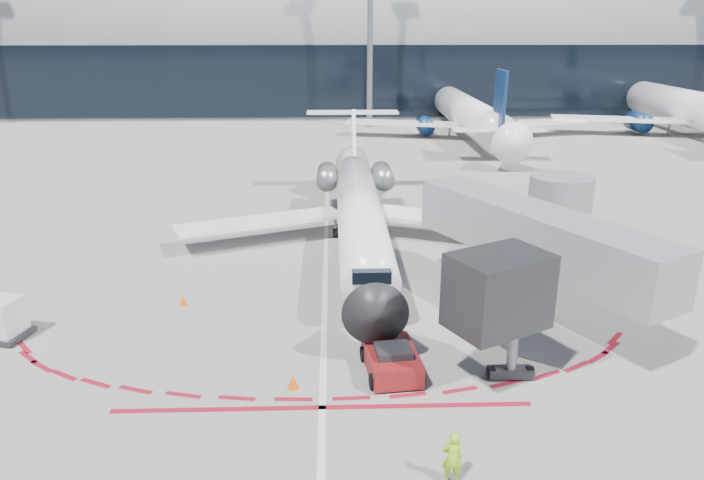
{
  "coord_description": "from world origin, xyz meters",
  "views": [
    {
      "loc": [
        0.42,
        -29.39,
        12.1
      ],
      "look_at": [
        1.35,
        -0.04,
        1.92
      ],
      "focal_mm": 32.0,
      "sensor_mm": 36.0,
      "label": 1
    }
  ],
  "objects_px": {
    "regional_jet": "(359,208)",
    "ramp_worker": "(452,458)",
    "pushback_tug": "(392,360)",
    "uld_container": "(2,319)"
  },
  "relations": [
    {
      "from": "ramp_worker",
      "to": "uld_container",
      "type": "xyz_separation_m",
      "value": [
        -16.59,
        8.96,
        0.05
      ]
    },
    {
      "from": "uld_container",
      "to": "ramp_worker",
      "type": "bearing_deg",
      "value": -14.34
    },
    {
      "from": "uld_container",
      "to": "regional_jet",
      "type": "bearing_deg",
      "value": 50.55
    },
    {
      "from": "pushback_tug",
      "to": "regional_jet",
      "type": "bearing_deg",
      "value": 85.71
    },
    {
      "from": "pushback_tug",
      "to": "uld_container",
      "type": "bearing_deg",
      "value": 161.83
    },
    {
      "from": "pushback_tug",
      "to": "ramp_worker",
      "type": "height_order",
      "value": "ramp_worker"
    },
    {
      "from": "regional_jet",
      "to": "uld_container",
      "type": "distance_m",
      "value": 18.55
    },
    {
      "from": "regional_jet",
      "to": "uld_container",
      "type": "bearing_deg",
      "value": -143.48
    },
    {
      "from": "regional_jet",
      "to": "ramp_worker",
      "type": "bearing_deg",
      "value": -85.07
    },
    {
      "from": "pushback_tug",
      "to": "uld_container",
      "type": "relative_size",
      "value": 2.16
    }
  ]
}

